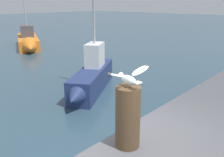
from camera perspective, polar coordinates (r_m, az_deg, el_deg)
The scene contains 4 objects.
mooring_post at distance 3.02m, azimuth 3.61°, elevation -8.76°, with size 0.30×0.30×0.76m, color #4C3823.
seagull at distance 2.84m, azimuth 3.74°, elevation 0.37°, with size 0.61×0.39×0.23m.
boat_navy at distance 8.83m, azimuth -4.80°, elevation 0.27°, with size 3.80×2.66×3.77m.
boat_orange at distance 18.21m, azimuth -18.50°, elevation 8.04°, with size 3.77×5.59×4.81m.
Camera 1 is at (-2.08, -1.96, 3.09)m, focal length 40.26 mm.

